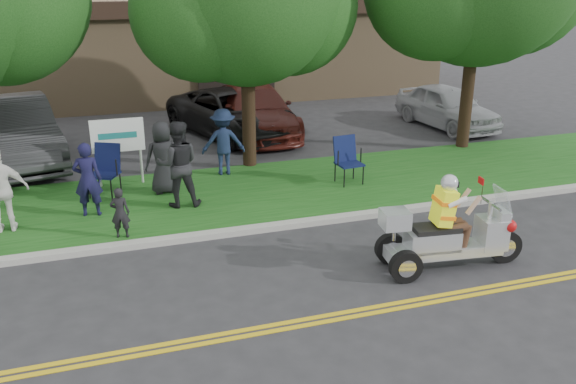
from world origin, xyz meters
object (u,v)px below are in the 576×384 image
object	(u,v)px
parked_car_mid	(233,113)
spectator_adult_right	(1,190)
parked_car_right	(255,110)
spectator_adult_mid	(178,164)
lawn_chair_b	(347,157)
trike_scooter	(446,236)
spectator_adult_left	(88,179)
parked_car_left	(15,132)
lawn_chair_a	(106,166)
parked_car_far_right	(447,106)

from	to	relation	value
parked_car_mid	spectator_adult_right	bearing A→B (deg)	-153.86
spectator_adult_right	parked_car_right	xyz separation A→B (m)	(6.91, 6.35, -0.21)
spectator_adult_mid	lawn_chair_b	bearing A→B (deg)	-168.04
spectator_adult_right	parked_car_mid	distance (m)	8.78
trike_scooter	spectator_adult_right	distance (m)	8.65
trike_scooter	lawn_chair_b	size ratio (longest dim) A/B	2.40
spectator_adult_left	parked_car_left	size ratio (longest dim) A/B	0.30
lawn_chair_a	parked_car_far_right	world-z (taller)	parked_car_far_right
lawn_chair_b	parked_car_right	size ratio (longest dim) A/B	0.22
lawn_chair_a	trike_scooter	bearing A→B (deg)	-17.51
trike_scooter	lawn_chair_a	bearing A→B (deg)	141.94
spectator_adult_left	parked_car_mid	xyz separation A→B (m)	(4.51, 5.91, -0.18)
trike_scooter	lawn_chair_b	bearing A→B (deg)	95.96
lawn_chair_b	spectator_adult_left	size ratio (longest dim) A/B	0.71
spectator_adult_left	parked_car_mid	size ratio (longest dim) A/B	0.31
spectator_adult_left	parked_car_right	world-z (taller)	spectator_adult_left
spectator_adult_mid	parked_car_right	bearing A→B (deg)	-111.96
parked_car_left	trike_scooter	bearing A→B (deg)	-61.37
spectator_adult_mid	spectator_adult_right	bearing A→B (deg)	12.45
lawn_chair_a	lawn_chair_b	world-z (taller)	lawn_chair_a
trike_scooter	parked_car_mid	distance (m)	10.36
parked_car_left	parked_car_far_right	world-z (taller)	parked_car_left
parked_car_far_right	spectator_adult_mid	bearing A→B (deg)	-160.25
parked_car_left	parked_car_right	distance (m)	7.22
lawn_chair_b	parked_car_mid	world-z (taller)	parked_car_mid
trike_scooter	lawn_chair_b	world-z (taller)	trike_scooter
lawn_chair_b	spectator_adult_mid	world-z (taller)	spectator_adult_mid
trike_scooter	parked_car_far_right	bearing A→B (deg)	65.00
spectator_adult_mid	parked_car_mid	xyz separation A→B (m)	(2.59, 5.94, -0.34)
spectator_adult_mid	parked_car_left	distance (m)	6.15
parked_car_left	parked_car_far_right	distance (m)	13.50
spectator_adult_left	spectator_adult_mid	bearing A→B (deg)	-172.34
spectator_adult_left	parked_car_left	bearing A→B (deg)	-60.66
lawn_chair_b	parked_car_right	bearing A→B (deg)	92.79
lawn_chair_a	parked_car_left	xyz separation A→B (m)	(-2.25, 3.57, 0.12)
parked_car_mid	parked_car_right	size ratio (longest dim) A/B	0.99
lawn_chair_b	spectator_adult_right	distance (m)	7.77
parked_car_left	lawn_chair_b	bearing A→B (deg)	-41.64
lawn_chair_b	spectator_adult_right	size ratio (longest dim) A/B	0.65
spectator_adult_left	lawn_chair_b	bearing A→B (deg)	-168.51
parked_car_mid	lawn_chair_b	bearing A→B (deg)	-93.56
spectator_adult_left	parked_car_mid	world-z (taller)	spectator_adult_left
lawn_chair_b	parked_car_far_right	xyz separation A→B (m)	(5.56, 4.43, -0.04)
spectator_adult_right	parked_car_far_right	xyz separation A→B (m)	(13.29, 5.11, -0.27)
parked_car_mid	parked_car_right	distance (m)	0.77
lawn_chair_b	parked_car_right	world-z (taller)	parked_car_right
parked_car_right	parked_car_far_right	size ratio (longest dim) A/B	1.26
lawn_chair_a	parked_car_left	size ratio (longest dim) A/B	0.22
lawn_chair_b	spectator_adult_right	world-z (taller)	spectator_adult_right
spectator_adult_right	parked_car_left	world-z (taller)	spectator_adult_right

